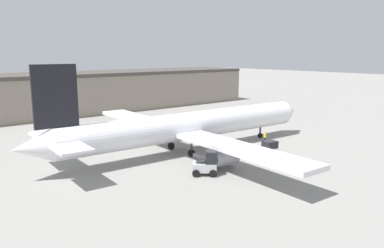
{
  "coord_description": "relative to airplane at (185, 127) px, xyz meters",
  "views": [
    {
      "loc": [
        -30.0,
        -36.65,
        12.59
      ],
      "look_at": [
        0.0,
        0.0,
        3.56
      ],
      "focal_mm": 35.0,
      "sensor_mm": 36.0,
      "label": 1
    }
  ],
  "objects": [
    {
      "name": "ground_plane",
      "position": [
        1.05,
        -0.05,
        -3.31
      ],
      "size": [
        400.0,
        400.0,
        0.0
      ],
      "primitive_type": "plane",
      "color": "gray"
    },
    {
      "name": "ground_crew_worker",
      "position": [
        11.85,
        -3.21,
        -2.45
      ],
      "size": [
        0.35,
        0.35,
        1.61
      ],
      "rotation": [
        0.0,
        0.0,
        4.15
      ],
      "color": "#1E2338",
      "rests_on": "ground_plane"
    },
    {
      "name": "terminal_building",
      "position": [
        7.35,
        40.84,
        0.94
      ],
      "size": [
        74.52,
        15.44,
        8.48
      ],
      "color": "gray",
      "rests_on": "ground_plane"
    },
    {
      "name": "baggage_tug",
      "position": [
        6.15,
        -8.06,
        -2.39
      ],
      "size": [
        3.76,
        2.24,
        1.93
      ],
      "rotation": [
        0.0,
        0.0,
        -0.14
      ],
      "color": "silver",
      "rests_on": "ground_plane"
    },
    {
      "name": "airplane",
      "position": [
        0.0,
        0.0,
        0.0
      ],
      "size": [
        42.2,
        40.39,
        11.5
      ],
      "rotation": [
        0.0,
        0.0,
        -0.05
      ],
      "color": "white",
      "rests_on": "ground_plane"
    },
    {
      "name": "belt_loader_truck",
      "position": [
        -3.98,
        -8.56,
        -2.14
      ],
      "size": [
        3.16,
        3.09,
        2.56
      ],
      "rotation": [
        0.0,
        0.0,
        -0.7
      ],
      "color": "#B2B2B7",
      "rests_on": "ground_plane"
    }
  ]
}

